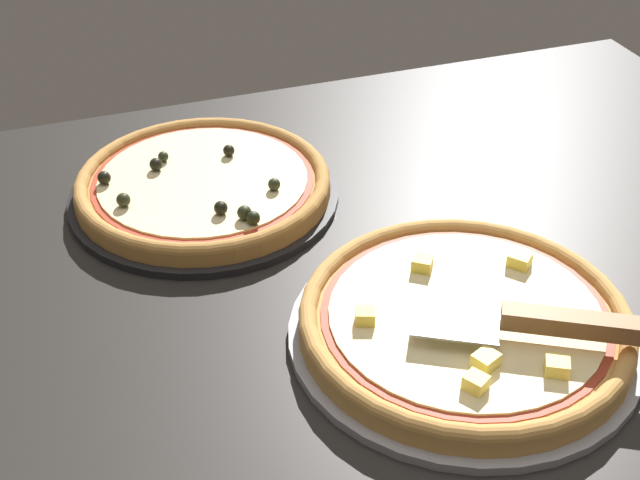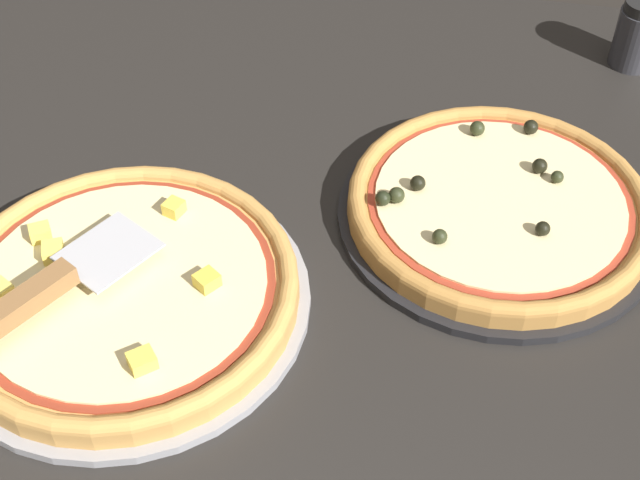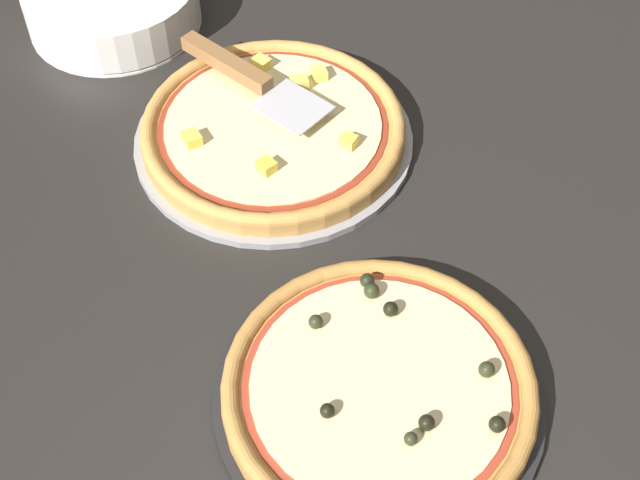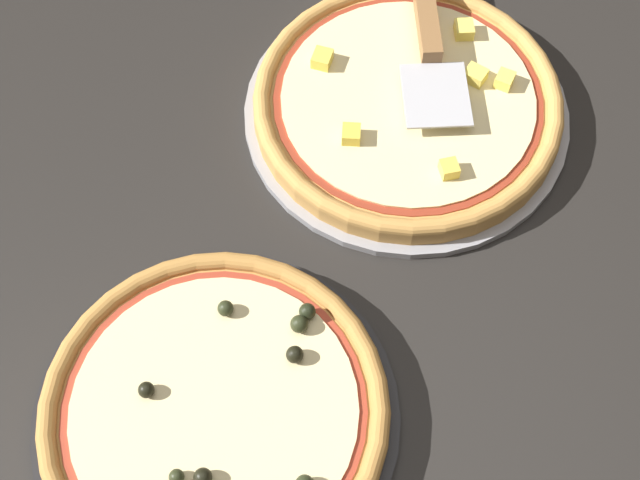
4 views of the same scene
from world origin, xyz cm
name	(u,v)px [view 4 (image 4 of 4)]	position (x,y,z in cm)	size (l,w,h in cm)	color
ground_plane	(349,181)	(0.00, 0.00, -1.80)	(127.29, 106.33, 3.60)	black
pizza_pan_front	(406,113)	(2.82, -9.49, 0.50)	(36.24, 36.24, 1.00)	#939399
pizza_front	(408,102)	(2.82, -9.51, 2.55)	(34.07, 34.07, 3.83)	#C68E47
pizza_pan_back	(217,417)	(-16.22, 25.56, 0.50)	(34.30, 34.30, 1.00)	black
pizza_back	(215,411)	(-16.24, 25.53, 2.42)	(32.25, 32.25, 3.92)	#B77F3D
serving_spatula	(427,22)	(8.97, -16.15, 5.67)	(22.63, 15.64, 2.00)	#B7B7BC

